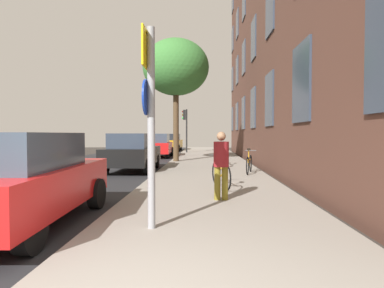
{
  "coord_description": "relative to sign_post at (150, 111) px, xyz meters",
  "views": [
    {
      "loc": [
        0.87,
        -2.48,
        1.61
      ],
      "look_at": [
        0.44,
        9.08,
        1.25
      ],
      "focal_mm": 30.26,
      "sensor_mm": 36.0,
      "label": 1
    }
  ],
  "objects": [
    {
      "name": "ground_plane",
      "position": [
        -2.42,
        12.44,
        -1.97
      ],
      "size": [
        41.8,
        41.8,
        0.0
      ],
      "primitive_type": "plane",
      "color": "#332D28"
    },
    {
      "name": "road_asphalt",
      "position": [
        -4.52,
        12.44,
        -1.96
      ],
      "size": [
        7.0,
        38.0,
        0.01
      ],
      "primitive_type": "cube",
      "color": "#232326",
      "rests_on": "ground"
    },
    {
      "name": "sidewalk",
      "position": [
        1.08,
        12.44,
        -1.91
      ],
      "size": [
        4.2,
        38.0,
        0.12
      ],
      "primitive_type": "cube",
      "color": "gray",
      "rests_on": "ground"
    },
    {
      "name": "building_facade",
      "position": [
        3.68,
        11.94,
        5.66
      ],
      "size": [
        0.56,
        27.0,
        15.22
      ],
      "color": "#513328",
      "rests_on": "ground"
    },
    {
      "name": "sign_post",
      "position": [
        0.0,
        0.0,
        0.0
      ],
      "size": [
        0.16,
        0.6,
        3.15
      ],
      "color": "gray",
      "rests_on": "sidewalk"
    },
    {
      "name": "traffic_light",
      "position": [
        -0.66,
        21.08,
        0.55
      ],
      "size": [
        0.43,
        0.24,
        3.49
      ],
      "color": "black",
      "rests_on": "sidewalk"
    },
    {
      "name": "tree_near",
      "position": [
        -0.68,
        12.6,
        3.24
      ],
      "size": [
        3.59,
        3.59,
        6.64
      ],
      "color": "#4C3823",
      "rests_on": "sidewalk"
    },
    {
      "name": "bicycle_0",
      "position": [
        1.32,
        3.96,
        -1.47
      ],
      "size": [
        0.56,
        1.73,
        0.98
      ],
      "color": "black",
      "rests_on": "sidewalk"
    },
    {
      "name": "bicycle_1",
      "position": [
        2.56,
        7.24,
        -1.48
      ],
      "size": [
        0.57,
        1.67,
        0.95
      ],
      "color": "black",
      "rests_on": "sidewalk"
    },
    {
      "name": "bicycle_2",
      "position": [
        1.48,
        8.89,
        -1.49
      ],
      "size": [
        0.42,
        1.62,
        0.91
      ],
      "color": "black",
      "rests_on": "sidewalk"
    },
    {
      "name": "bicycle_3",
      "position": [
        1.77,
        10.31,
        -1.46
      ],
      "size": [
        0.42,
        1.76,
        0.99
      ],
      "color": "black",
      "rests_on": "sidewalk"
    },
    {
      "name": "pedestrian_0",
      "position": [
        1.24,
        2.24,
        -0.97
      ],
      "size": [
        0.49,
        0.49,
        1.54
      ],
      "color": "olive",
      "rests_on": "sidewalk"
    },
    {
      "name": "car_0",
      "position": [
        -2.27,
        0.39,
        -1.13
      ],
      "size": [
        1.97,
        4.25,
        1.62
      ],
      "color": "red",
      "rests_on": "road_asphalt"
    },
    {
      "name": "car_1",
      "position": [
        -2.22,
        8.72,
        -1.13
      ],
      "size": [
        1.88,
        4.0,
        1.62
      ],
      "color": "black",
      "rests_on": "road_asphalt"
    },
    {
      "name": "car_2",
      "position": [
        -2.36,
        17.05,
        -1.13
      ],
      "size": [
        1.97,
        4.12,
        1.62
      ],
      "color": "red",
      "rests_on": "road_asphalt"
    },
    {
      "name": "car_3",
      "position": [
        -2.26,
        25.39,
        -1.13
      ],
      "size": [
        1.92,
        4.26,
        1.62
      ],
      "color": "orange",
      "rests_on": "road_asphalt"
    }
  ]
}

